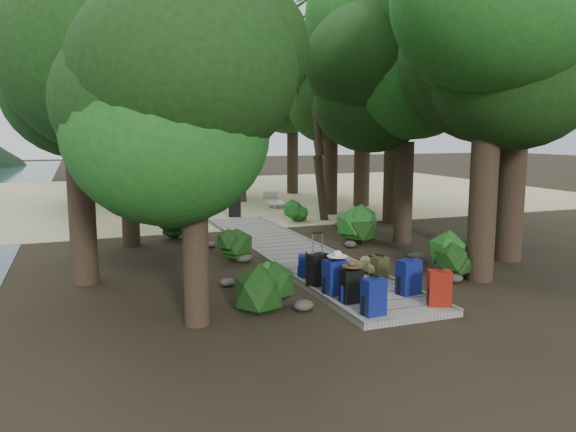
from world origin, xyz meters
name	(u,v)px	position (x,y,z in m)	size (l,w,h in m)	color
ground	(305,261)	(0.00, 0.00, 0.00)	(120.00, 120.00, 0.00)	#2D2216
sand_beach	(189,195)	(0.00, 16.00, 0.01)	(40.00, 22.00, 0.02)	tan
boardwalk	(291,251)	(0.00, 1.00, 0.06)	(2.00, 12.00, 0.12)	gray
backpack_left_a	(374,295)	(-0.63, -4.64, 0.48)	(0.38, 0.27, 0.72)	navy
backpack_left_b	(351,284)	(-0.65, -3.84, 0.47)	(0.38, 0.27, 0.70)	black
backpack_left_c	(334,275)	(-0.73, -3.27, 0.50)	(0.41, 0.30, 0.77)	navy
backpack_left_d	(306,265)	(-0.73, -1.82, 0.39)	(0.36, 0.26, 0.54)	navy
backpack_right_a	(439,286)	(0.77, -4.59, 0.48)	(0.41, 0.29, 0.73)	maroon
backpack_right_b	(409,275)	(0.64, -3.77, 0.50)	(0.42, 0.30, 0.76)	navy
backpack_right_c	(406,276)	(0.72, -3.53, 0.41)	(0.34, 0.24, 0.58)	navy
backpack_right_d	(380,266)	(0.72, -2.49, 0.38)	(0.34, 0.24, 0.52)	#343D1C
duffel_right_khaki	(374,266)	(0.77, -2.15, 0.31)	(0.38, 0.56, 0.38)	olive
suitcase_on_boardwalk	(317,270)	(-0.79, -2.57, 0.45)	(0.43, 0.24, 0.67)	black
lone_suitcase_on_sand	(235,207)	(0.28, 7.88, 0.39)	(0.47, 0.27, 0.73)	black
hat_brown	(352,264)	(-0.67, -3.89, 0.87)	(0.37, 0.37, 0.11)	#51351E
hat_white	(337,253)	(-0.70, -3.32, 0.96)	(0.40, 0.40, 0.13)	silver
kayak	(147,208)	(-2.72, 10.53, 0.17)	(0.64, 2.91, 0.29)	#B6230F
sun_lounger	(276,200)	(2.70, 9.95, 0.35)	(0.67, 2.08, 0.67)	silver
tree_right_a	(489,84)	(2.96, -3.01, 4.29)	(5.14, 5.14, 8.57)	black
tree_right_b	(518,68)	(4.97, -1.64, 4.84)	(5.42, 5.42, 9.68)	black
tree_right_c	(406,109)	(3.71, 1.38, 3.94)	(4.55, 4.55, 7.87)	black
tree_right_d	(397,74)	(5.37, 4.69, 5.30)	(5.78, 5.78, 10.60)	black
tree_right_e	(331,111)	(4.10, 7.38, 4.08)	(4.54, 4.54, 8.16)	black
tree_right_f	(363,92)	(6.41, 9.10, 4.99)	(5.59, 5.59, 9.97)	black
tree_left_a	(193,143)	(-3.53, -3.70, 3.10)	(3.72, 3.72, 6.21)	black
tree_left_b	(76,95)	(-5.29, -0.19, 4.03)	(4.48, 4.48, 8.06)	black
tree_left_c	(126,121)	(-3.97, 3.62, 3.58)	(4.12, 4.12, 7.16)	black
tree_back_a	(157,111)	(-1.53, 15.51, 4.30)	(4.97, 4.97, 8.61)	black
tree_back_b	(220,99)	(1.69, 15.61, 4.95)	(5.55, 5.55, 9.91)	black
tree_back_c	(293,113)	(5.40, 14.97, 4.26)	(4.74, 4.74, 8.53)	black
tree_back_d	(74,108)	(-5.33, 15.17, 4.36)	(5.23, 5.23, 8.72)	black
palm_right_a	(325,123)	(3.34, 6.22, 3.61)	(4.24, 4.24, 7.23)	#164613
palm_right_b	(323,104)	(5.33, 10.95, 4.54)	(4.71, 4.71, 9.09)	#164613
palm_right_c	(246,128)	(2.16, 12.61, 3.43)	(4.31, 4.31, 6.85)	#164613
palm_left_a	(117,134)	(-4.00, 7.01, 3.22)	(4.04, 4.04, 6.43)	#164613
rock_left_a	(303,305)	(-1.55, -3.67, 0.11)	(0.38, 0.34, 0.21)	#4C473F
rock_left_b	(227,282)	(-2.45, -1.55, 0.09)	(0.32, 0.29, 0.18)	#4C473F
rock_left_c	(243,257)	(-1.52, 0.48, 0.13)	(0.48, 0.43, 0.26)	#4C473F
rock_left_d	(211,244)	(-1.88, 2.59, 0.08)	(0.31, 0.28, 0.17)	#4C473F
rock_right_a	(455,278)	(2.29, -3.03, 0.10)	(0.38, 0.34, 0.21)	#4C473F
rock_right_b	(416,258)	(2.52, -1.16, 0.14)	(0.50, 0.45, 0.28)	#4C473F
rock_right_c	(350,244)	(1.86, 1.15, 0.10)	(0.36, 0.32, 0.20)	#4C473F
rock_right_d	(342,225)	(2.99, 4.01, 0.15)	(0.53, 0.48, 0.29)	#4C473F
shrub_left_a	(265,285)	(-2.17, -3.26, 0.45)	(1.00, 1.00, 0.90)	#164B16
shrub_left_b	(232,246)	(-1.78, 0.51, 0.42)	(0.94, 0.94, 0.84)	#164B16
shrub_left_c	(176,225)	(-2.58, 4.13, 0.46)	(1.03, 1.03, 0.93)	#164B16
shrub_right_a	(453,258)	(2.53, -2.64, 0.45)	(0.99, 0.99, 0.89)	#164B16
shrub_right_b	(357,225)	(2.33, 1.66, 0.55)	(1.22, 1.22, 1.10)	#164B16
shrub_right_c	(296,213)	(2.05, 5.92, 0.33)	(0.74, 0.74, 0.66)	#164B16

